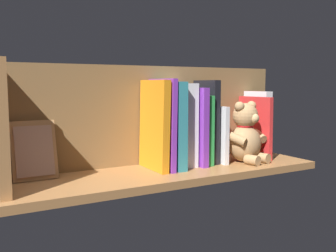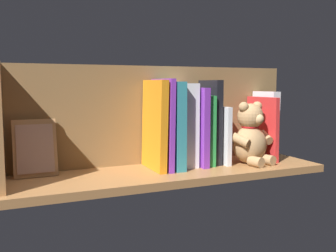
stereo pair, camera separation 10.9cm
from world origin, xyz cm
name	(u,v)px [view 1 (the left image)]	position (x,y,z in cm)	size (l,w,h in cm)	color
ground_plane	(168,173)	(0.00, 0.00, -1.10)	(93.87, 26.55, 2.20)	#9E6B3D
shelf_back_panel	(151,115)	(0.00, -11.02, 15.22)	(93.87, 1.50, 30.45)	brown
book_0	(257,124)	(-37.80, -4.26, 11.21)	(2.87, 11.23, 22.41)	silver
book_1	(255,127)	(-35.02, -2.16, 10.33)	(1.38, 15.43, 20.66)	red
teddy_bear	(246,135)	(-27.29, 2.21, 8.55)	(15.44, 14.01, 19.44)	tan
book_2	(214,134)	(-18.67, -3.00, 8.97)	(1.50, 13.75, 17.94)	silver
book_3	(206,121)	(-16.17, -3.90, 13.03)	(2.20, 11.95, 26.07)	black
book_4	(200,129)	(-13.38, -3.42, 10.70)	(2.09, 12.90, 21.41)	green
book_5	(194,126)	(-10.70, -2.88, 11.88)	(1.96, 13.98, 23.76)	purple
dictionary_thick_white	(181,125)	(-6.63, -3.68, 12.53)	(4.88, 12.20, 25.07)	white
book_6	(170,125)	(-2.05, -2.30, 12.77)	(2.98, 15.15, 25.54)	teal
book_7	(162,124)	(0.84, -2.21, 13.18)	(1.48, 15.32, 26.37)	purple
book_8	(154,125)	(3.31, -2.31, 13.01)	(2.17, 15.13, 26.02)	orange
picture_frame_leaning	(34,151)	(36.11, -6.98, 7.59)	(11.37, 5.10, 15.47)	#A87A4C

